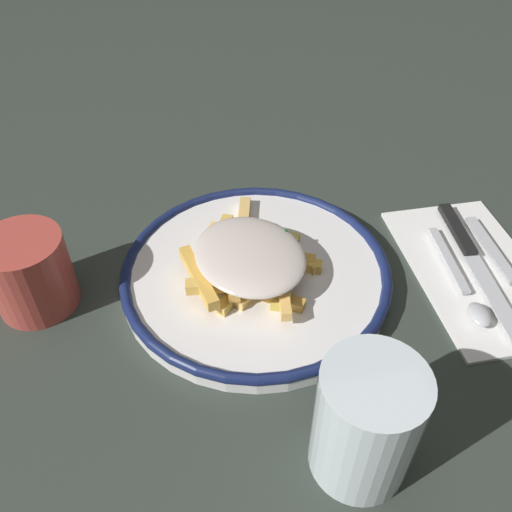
# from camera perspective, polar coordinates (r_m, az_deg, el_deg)

# --- Properties ---
(ground_plane) EXTENTS (2.60, 2.60, 0.00)m
(ground_plane) POSITION_cam_1_polar(r_m,az_deg,el_deg) (0.59, 0.00, -2.60)
(ground_plane) COLOR #2F3831
(plate) EXTENTS (0.29, 0.29, 0.02)m
(plate) POSITION_cam_1_polar(r_m,az_deg,el_deg) (0.58, 0.00, -1.78)
(plate) COLOR white
(plate) RESTS_ON ground_plane
(fries_heap) EXTENTS (0.15, 0.20, 0.04)m
(fries_heap) POSITION_cam_1_polar(r_m,az_deg,el_deg) (0.56, -0.56, -0.18)
(fries_heap) COLOR #F2C065
(fries_heap) RESTS_ON plate
(napkin) EXTENTS (0.14, 0.23, 0.01)m
(napkin) POSITION_cam_1_polar(r_m,az_deg,el_deg) (0.65, 22.25, -1.34)
(napkin) COLOR white
(napkin) RESTS_ON ground_plane
(fork) EXTENTS (0.03, 0.18, 0.01)m
(fork) POSITION_cam_1_polar(r_m,az_deg,el_deg) (0.65, 24.94, -1.32)
(fork) COLOR silver
(fork) RESTS_ON napkin
(knife) EXTENTS (0.04, 0.21, 0.01)m
(knife) POSITION_cam_1_polar(r_m,az_deg,el_deg) (0.65, 21.80, 0.26)
(knife) COLOR black
(knife) RESTS_ON napkin
(spoon) EXTENTS (0.03, 0.15, 0.01)m
(spoon) POSITION_cam_1_polar(r_m,az_deg,el_deg) (0.61, 21.42, -3.50)
(spoon) COLOR silver
(spoon) RESTS_ON napkin
(water_glass) EXTENTS (0.08, 0.08, 0.11)m
(water_glass) POSITION_cam_1_polar(r_m,az_deg,el_deg) (0.43, 11.59, -16.95)
(water_glass) COLOR silver
(water_glass) RESTS_ON ground_plane
(coffee_mug) EXTENTS (0.11, 0.08, 0.08)m
(coffee_mug) POSITION_cam_1_polar(r_m,az_deg,el_deg) (0.59, -23.01, -1.65)
(coffee_mug) COLOR #B5433A
(coffee_mug) RESTS_ON ground_plane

